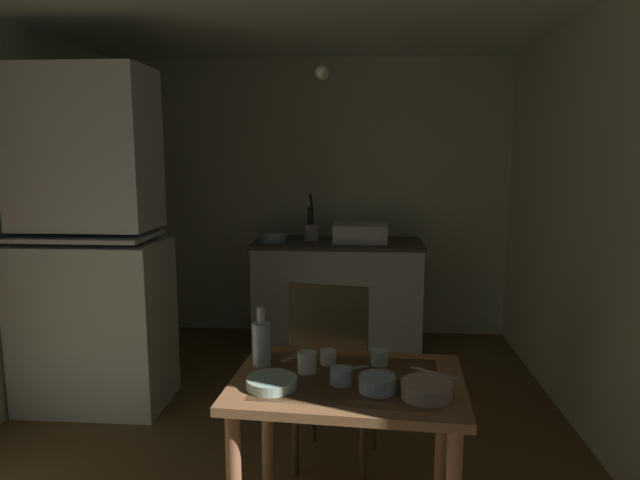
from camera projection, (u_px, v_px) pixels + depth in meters
The scene contains 23 objects.
ground_plane at pixel (286, 422), 3.37m from camera, with size 4.55×4.55×0.00m, color brown.
wall_back at pixel (312, 199), 4.98m from camera, with size 3.51×0.10×2.40m, color beige.
wall_right at pixel (602, 228), 3.06m from camera, with size 0.10×3.65×2.40m, color beige.
hutch_cabinet at pixel (91, 253), 3.49m from camera, with size 0.89×0.55×2.11m.
counter_cabinet at pixel (338, 293), 4.72m from camera, with size 1.40×0.64×0.88m.
sink_basin at pixel (360, 232), 4.63m from camera, with size 0.44×0.34×0.15m.
hand_pump at pixel (310, 220), 4.69m from camera, with size 0.05×0.27×0.39m.
mixing_bowl_counter at pixel (273, 237), 4.63m from camera, with size 0.24×0.24×0.08m, color #9EB2C6.
stoneware_crock at pixel (311, 232), 4.70m from camera, with size 0.13×0.13×0.14m, color beige.
dining_table at pixel (348, 407), 2.23m from camera, with size 0.95×0.71×0.72m.
chair_far_side at pixel (333, 373), 2.79m from camera, with size 0.46×0.46×0.99m.
serving_bowl_wide at pixel (427, 390), 2.04m from camera, with size 0.19×0.19×0.06m, color tan.
soup_bowl_small at pixel (377, 383), 2.10m from camera, with size 0.14×0.14×0.06m, color #9EB2C6.
sauce_dish at pixel (272, 383), 2.13m from camera, with size 0.20×0.20×0.04m, color #ADD1C1.
mug_tall at pixel (328, 357), 2.37m from camera, with size 0.07×0.07×0.06m, color white.
mug_dark at pixel (341, 376), 2.16m from camera, with size 0.08×0.08×0.06m, color #9EB2C6.
teacup_mint at pixel (379, 357), 2.36m from camera, with size 0.07×0.07×0.06m, color #ADD1C1.
teacup_cream at pixel (307, 362), 2.28m from camera, with size 0.08×0.08×0.08m, color white.
glass_bottle at pixel (262, 342), 2.35m from camera, with size 0.08×0.08×0.25m.
table_knife at pixel (434, 373), 2.27m from camera, with size 0.21×0.02×0.01m, color silver.
teaspoon_near_bowl at pixel (293, 357), 2.44m from camera, with size 0.13×0.02×0.01m, color beige.
teaspoon_by_cup at pixel (354, 368), 2.31m from camera, with size 0.12×0.02×0.01m, color beige.
pendant_bulb at pixel (322, 72), 3.16m from camera, with size 0.08×0.08×0.08m, color #F9EFCC.
Camera 1 is at (0.44, -3.14, 1.61)m, focal length 31.45 mm.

